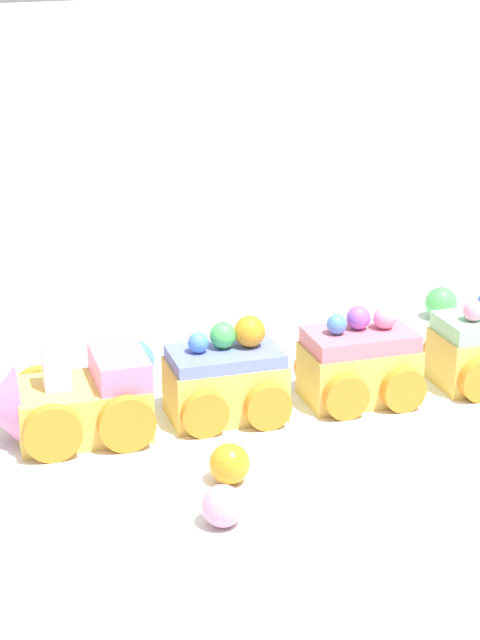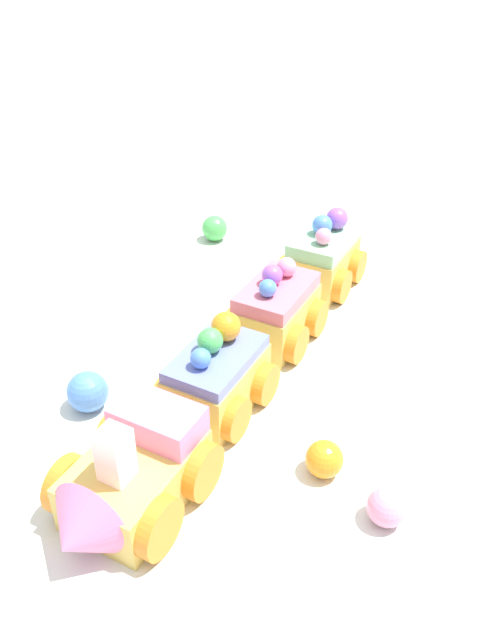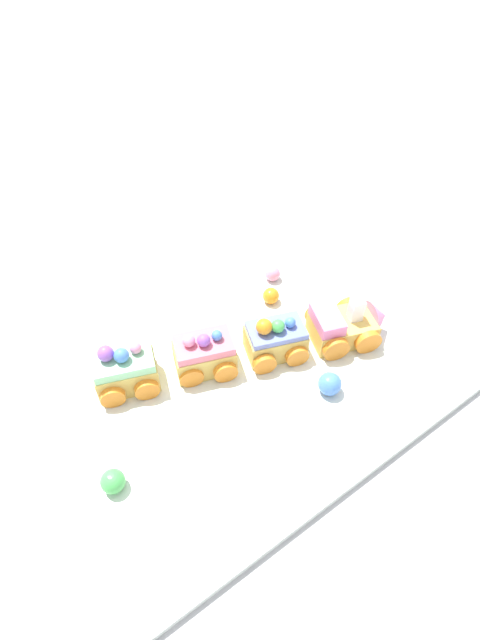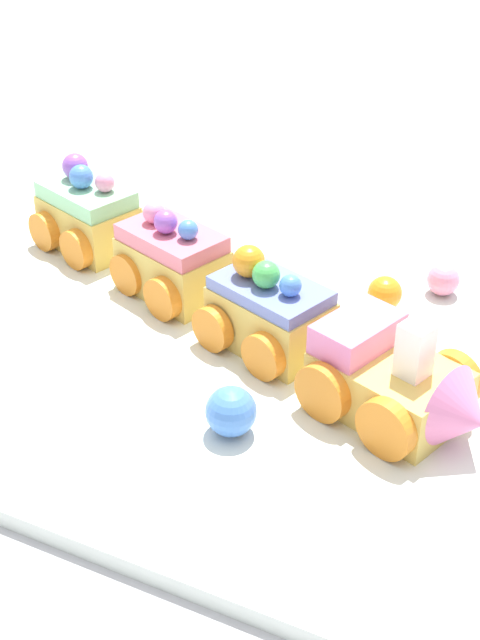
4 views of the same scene
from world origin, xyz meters
name	(u,v)px [view 4 (image 4 of 4)]	position (x,y,z in m)	size (l,w,h in m)	color
ground_plane	(237,335)	(0.00, 0.00, 0.00)	(10.00, 10.00, 0.00)	#B2B2B7
display_board	(237,328)	(0.00, 0.00, 0.01)	(0.84, 0.45, 0.01)	silver
cake_train_locomotive	(400,385)	(0.13, -0.05, 0.04)	(0.12, 0.10, 0.07)	#E0BC56
cake_car_blueberry	(269,314)	(0.03, -0.02, 0.04)	(0.09, 0.09, 0.07)	#E0BC56
cake_car_strawberry	(172,262)	(-0.06, 0.02, 0.04)	(0.09, 0.09, 0.07)	#E0BC56
cake_car_mint	(88,216)	(-0.16, 0.05, 0.04)	(0.09, 0.09, 0.07)	#E0BC56
gumball_orange	(385,293)	(0.09, 0.06, 0.02)	(0.03, 0.03, 0.03)	orange
gumball_blue	(231,411)	(0.05, -0.11, 0.03)	(0.03, 0.03, 0.03)	#4C84E0
gumball_pink	(443,279)	(0.12, 0.10, 0.02)	(0.02, 0.02, 0.02)	pink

